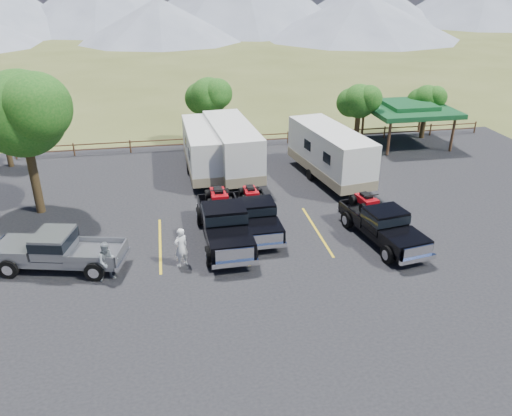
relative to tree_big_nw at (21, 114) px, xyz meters
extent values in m
plane|color=#484F21|center=(12.55, -9.03, -5.60)|extent=(320.00, 320.00, 0.00)
cube|color=black|center=(12.55, -6.03, -5.58)|extent=(44.00, 34.00, 0.04)
cube|color=gold|center=(6.55, -5.03, -5.55)|extent=(0.12, 5.50, 0.01)
cube|color=gold|center=(10.55, -5.03, -5.55)|extent=(0.12, 5.50, 0.01)
cube|color=gold|center=(14.55, -5.03, -5.55)|extent=(0.12, 5.50, 0.01)
cube|color=gold|center=(18.55, -5.03, -5.55)|extent=(0.12, 5.50, 0.01)
cylinder|color=black|center=(0.05, -0.03, -3.36)|extent=(0.48, 0.48, 4.48)
sphere|color=#144B12|center=(0.05, -0.03, 0.00)|extent=(4.48, 4.48, 4.48)
sphere|color=#144B12|center=(1.01, -0.83, 0.48)|extent=(3.52, 3.52, 3.52)
sphere|color=#144B12|center=(-0.85, 0.68, -0.32)|extent=(3.84, 3.84, 3.84)
cylinder|color=black|center=(21.55, 7.97, -4.20)|extent=(0.39, 0.39, 2.80)
sphere|color=#144B12|center=(21.55, 7.97, -2.10)|extent=(2.52, 2.52, 2.52)
sphere|color=#144B12|center=(22.09, 7.52, -1.83)|extent=(1.98, 1.98, 1.98)
sphere|color=#144B12|center=(21.04, 8.37, -2.28)|extent=(2.16, 2.16, 2.16)
cylinder|color=black|center=(27.55, 8.97, -4.34)|extent=(0.38, 0.38, 2.52)
sphere|color=#144B12|center=(27.55, 8.97, -2.45)|extent=(2.24, 2.24, 2.24)
sphere|color=#144B12|center=(28.03, 8.57, -2.21)|extent=(1.76, 1.76, 1.76)
sphere|color=#144B12|center=(27.10, 9.33, -2.61)|extent=(1.92, 1.92, 1.92)
cylinder|color=black|center=(10.55, 9.97, -4.06)|extent=(0.41, 0.41, 3.08)
sphere|color=#144B12|center=(10.55, 9.97, -1.75)|extent=(2.80, 2.80, 2.80)
sphere|color=#144B12|center=(11.15, 9.47, -1.45)|extent=(2.20, 2.20, 2.20)
sphere|color=#144B12|center=(9.99, 10.41, -1.95)|extent=(2.40, 2.40, 2.40)
cylinder|color=black|center=(-3.45, 7.97, -4.48)|extent=(0.36, 0.36, 2.24)
sphere|color=#144B12|center=(-3.45, 7.97, -2.80)|extent=(2.10, 2.10, 2.10)
sphere|color=#144B12|center=(-3.00, 7.60, -2.57)|extent=(1.65, 1.65, 1.65)
cylinder|color=#4F3322|center=(-3.45, 9.47, -5.10)|extent=(0.12, 0.12, 1.00)
cylinder|color=#4F3322|center=(0.55, 9.47, -5.10)|extent=(0.12, 0.12, 1.00)
cylinder|color=#4F3322|center=(4.55, 9.47, -5.10)|extent=(0.12, 0.12, 1.00)
cylinder|color=#4F3322|center=(8.55, 9.47, -5.10)|extent=(0.12, 0.12, 1.00)
cylinder|color=#4F3322|center=(12.55, 9.47, -5.10)|extent=(0.12, 0.12, 1.00)
cylinder|color=#4F3322|center=(16.55, 9.47, -5.10)|extent=(0.12, 0.12, 1.00)
cylinder|color=#4F3322|center=(20.55, 9.47, -5.10)|extent=(0.12, 0.12, 1.00)
cylinder|color=#4F3322|center=(24.55, 9.47, -5.10)|extent=(0.12, 0.12, 1.00)
cylinder|color=#4F3322|center=(28.55, 9.47, -5.10)|extent=(0.12, 0.12, 1.00)
cylinder|color=#4F3322|center=(32.55, 9.47, -5.10)|extent=(0.12, 0.12, 1.00)
cube|color=#4F3322|center=(14.55, 9.47, -5.15)|extent=(36.00, 0.06, 0.08)
cube|color=#4F3322|center=(14.55, 9.47, -4.75)|extent=(36.00, 0.06, 0.08)
cylinder|color=#4F3322|center=(23.05, 5.47, -4.30)|extent=(0.20, 0.20, 2.60)
cylinder|color=#4F3322|center=(23.05, 10.47, -4.30)|extent=(0.20, 0.20, 2.60)
cylinder|color=#4F3322|center=(28.05, 5.47, -4.30)|extent=(0.20, 0.20, 2.60)
cylinder|color=#4F3322|center=(28.05, 10.47, -4.30)|extent=(0.20, 0.20, 2.60)
cube|color=#165027|center=(25.55, 7.97, -2.85)|extent=(6.20, 6.20, 0.35)
cube|color=#165027|center=(25.55, 7.97, -2.55)|extent=(3.50, 3.50, 0.35)
cone|color=slate|center=(7.55, 77.97, -1.60)|extent=(32.00, 32.00, 8.00)
cone|color=slate|center=(47.55, 74.97, -1.10)|extent=(40.00, 40.00, 9.00)
cube|color=black|center=(9.71, -5.25, -4.89)|extent=(2.09, 6.09, 0.38)
cube|color=black|center=(9.76, -7.29, -4.49)|extent=(2.08, 1.96, 0.53)
cube|color=black|center=(9.72, -5.38, -4.12)|extent=(2.03, 1.70, 1.06)
cube|color=black|center=(9.72, -5.38, -3.96)|extent=(2.08, 1.77, 0.48)
cube|color=black|center=(9.67, -3.34, -4.60)|extent=(2.10, 2.59, 0.58)
cube|color=silver|center=(9.79, -8.37, -4.55)|extent=(1.70, 0.12, 0.58)
cube|color=silver|center=(9.79, -8.44, -4.95)|extent=(2.08, 0.24, 0.23)
cube|color=silver|center=(9.64, -2.07, -4.95)|extent=(2.08, 0.22, 0.23)
cylinder|color=black|center=(8.76, -7.38, -5.08)|extent=(0.34, 0.96, 0.96)
cylinder|color=black|center=(10.76, -7.33, -5.08)|extent=(0.34, 0.96, 0.96)
cylinder|color=black|center=(8.67, -3.18, -5.08)|extent=(0.34, 0.96, 0.96)
cylinder|color=black|center=(10.66, -3.13, -5.08)|extent=(0.34, 0.96, 0.96)
cube|color=#99080F|center=(9.67, -3.34, -3.88)|extent=(0.77, 1.40, 0.37)
cube|color=black|center=(9.67, -3.34, -3.61)|extent=(0.44, 0.81, 0.19)
cube|color=#99080F|center=(9.68, -3.93, -3.77)|extent=(0.86, 0.39, 0.23)
cylinder|color=black|center=(9.68, -3.82, -3.40)|extent=(0.96, 0.09, 0.06)
cylinder|color=black|center=(9.21, -3.94, -4.09)|extent=(0.29, 0.60, 0.59)
cylinder|color=black|center=(10.16, -3.92, -4.09)|extent=(0.29, 0.60, 0.59)
cylinder|color=black|center=(9.18, -2.77, -4.09)|extent=(0.29, 0.60, 0.59)
cylinder|color=black|center=(10.13, -2.75, -4.09)|extent=(0.29, 0.60, 0.59)
cube|color=black|center=(11.50, -4.32, -4.99)|extent=(1.77, 5.19, 0.33)
cube|color=black|center=(11.54, -6.06, -4.65)|extent=(1.77, 1.66, 0.45)
cube|color=black|center=(11.50, -4.43, -4.34)|extent=(1.73, 1.45, 0.90)
cube|color=black|center=(11.50, -4.43, -4.20)|extent=(1.77, 1.50, 0.41)
cube|color=black|center=(11.47, -2.70, -4.74)|extent=(1.78, 2.21, 0.50)
cube|color=silver|center=(11.56, -6.98, -4.70)|extent=(1.45, 0.10, 0.50)
cube|color=silver|center=(11.56, -7.03, -5.04)|extent=(1.77, 0.20, 0.20)
cube|color=silver|center=(11.44, -1.61, -5.04)|extent=(1.77, 0.18, 0.20)
cylinder|color=black|center=(10.69, -6.13, -5.15)|extent=(0.29, 0.82, 0.81)
cylinder|color=black|center=(12.39, -6.09, -5.15)|extent=(0.29, 0.82, 0.81)
cylinder|color=black|center=(10.61, -2.55, -5.15)|extent=(0.29, 0.82, 0.81)
cylinder|color=black|center=(12.31, -2.52, -5.15)|extent=(0.29, 0.82, 0.81)
cube|color=#99080F|center=(11.47, -2.70, -4.13)|extent=(0.66, 1.19, 0.32)
cube|color=black|center=(11.47, -2.70, -3.90)|extent=(0.38, 0.69, 0.16)
cube|color=#99080F|center=(11.48, -3.19, -4.04)|extent=(0.73, 0.33, 0.20)
cylinder|color=black|center=(11.47, -3.10, -3.72)|extent=(0.81, 0.07, 0.05)
cylinder|color=black|center=(11.07, -3.20, -4.31)|extent=(0.25, 0.51, 0.51)
cylinder|color=black|center=(11.88, -3.19, -4.31)|extent=(0.25, 0.51, 0.51)
cylinder|color=black|center=(11.05, -2.21, -4.31)|extent=(0.25, 0.51, 0.51)
cylinder|color=black|center=(11.86, -2.19, -4.31)|extent=(0.25, 0.51, 0.51)
cube|color=black|center=(17.39, -6.64, -4.96)|extent=(2.61, 5.64, 0.34)
cube|color=black|center=(17.68, -8.44, -4.60)|extent=(2.08, 1.99, 0.48)
cube|color=black|center=(17.40, -6.75, -4.27)|extent=(2.01, 1.76, 0.95)
cube|color=black|center=(17.40, -6.75, -4.13)|extent=(2.06, 1.82, 0.43)
cube|color=black|center=(17.11, -4.94, -4.69)|extent=(2.18, 2.55, 0.52)
cube|color=silver|center=(17.84, -9.40, -4.65)|extent=(1.52, 0.32, 0.52)
cube|color=silver|center=(17.85, -9.46, -5.01)|extent=(1.87, 0.47, 0.21)
cube|color=silver|center=(16.92, -3.82, -5.01)|extent=(1.87, 0.45, 0.21)
cylinder|color=black|center=(16.81, -8.64, -5.13)|extent=(0.42, 0.89, 0.86)
cylinder|color=black|center=(18.57, -8.36, -5.13)|extent=(0.42, 0.89, 0.86)
cylinder|color=black|center=(16.20, -4.92, -5.13)|extent=(0.42, 0.89, 0.86)
cylinder|color=black|center=(17.96, -4.63, -5.13)|extent=(0.42, 0.89, 0.86)
cube|color=#99080F|center=(17.11, -4.94, -4.05)|extent=(0.86, 1.33, 0.33)
cube|color=black|center=(17.11, -4.94, -3.81)|extent=(0.49, 0.77, 0.17)
cube|color=#99080F|center=(17.19, -5.46, -3.96)|extent=(0.81, 0.45, 0.21)
cylinder|color=black|center=(17.18, -5.37, -3.62)|extent=(0.86, 0.20, 0.06)
cylinder|color=black|center=(16.77, -5.53, -4.24)|extent=(0.33, 0.57, 0.53)
cylinder|color=black|center=(17.62, -5.39, -4.24)|extent=(0.33, 0.57, 0.53)
cylinder|color=black|center=(16.60, -4.50, -4.24)|extent=(0.33, 0.57, 0.53)
cylinder|color=black|center=(17.45, -4.36, -4.24)|extent=(0.33, 0.57, 0.53)
cube|color=white|center=(9.64, 4.12, -3.72)|extent=(2.48, 7.29, 2.60)
cube|color=#85785C|center=(9.64, 4.12, -4.74)|extent=(2.51, 7.32, 0.58)
cube|color=black|center=(8.51, 2.28, -3.46)|extent=(0.04, 0.87, 0.58)
cube|color=black|center=(10.85, 2.34, -3.46)|extent=(0.04, 0.87, 0.58)
cylinder|color=black|center=(8.54, 4.38, -5.22)|extent=(0.26, 0.68, 0.68)
cylinder|color=black|center=(10.72, 4.43, -5.22)|extent=(0.26, 0.68, 0.68)
cube|color=black|center=(9.74, -0.37, -5.07)|extent=(0.16, 1.74, 0.10)
cube|color=white|center=(11.39, 3.85, -3.60)|extent=(3.06, 7.90, 2.79)
cube|color=#85785C|center=(11.39, 3.85, -4.68)|extent=(3.09, 7.94, 0.62)
cube|color=black|center=(10.29, 1.83, -3.32)|extent=(0.09, 0.93, 0.62)
cube|color=black|center=(12.78, 2.02, -3.32)|extent=(0.09, 0.93, 0.62)
cylinder|color=black|center=(10.20, 4.07, -5.20)|extent=(0.31, 0.74, 0.72)
cylinder|color=black|center=(12.52, 4.25, -5.20)|extent=(0.31, 0.74, 0.72)
cube|color=black|center=(11.75, -0.93, -5.04)|extent=(0.26, 1.86, 0.10)
cube|color=white|center=(17.34, 1.74, -3.63)|extent=(3.66, 7.92, 2.74)
cube|color=#85785C|center=(17.34, 1.74, -4.69)|extent=(3.69, 7.96, 0.61)
cube|color=black|center=(16.43, -0.34, -3.35)|extent=(0.17, 0.91, 0.61)
cube|color=black|center=(18.86, 0.07, -3.35)|extent=(0.17, 0.91, 0.61)
cylinder|color=black|center=(16.16, 1.85, -5.20)|extent=(0.37, 0.74, 0.71)
cylinder|color=black|center=(18.42, 2.23, -5.20)|extent=(0.37, 0.74, 0.71)
cube|color=black|center=(18.11, -2.92, -5.05)|extent=(0.42, 1.82, 0.10)
cube|color=slate|center=(2.13, -6.37, -4.95)|extent=(5.74, 3.02, 0.35)
cube|color=slate|center=(0.34, -5.93, -4.60)|extent=(2.12, 2.20, 0.48)
cube|color=slate|center=(2.02, -6.34, -4.26)|extent=(1.88, 2.11, 0.96)
cube|color=black|center=(2.02, -6.34, -4.12)|extent=(1.95, 2.16, 0.43)
cube|color=slate|center=(3.81, -6.78, -4.69)|extent=(2.68, 2.34, 0.53)
cube|color=silver|center=(4.93, -7.05, -5.01)|extent=(0.60, 1.87, 0.21)
cylinder|color=black|center=(0.50, -5.04, -5.12)|extent=(0.91, 0.49, 0.86)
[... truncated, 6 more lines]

